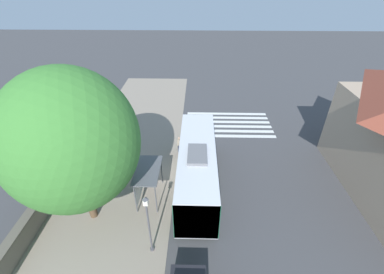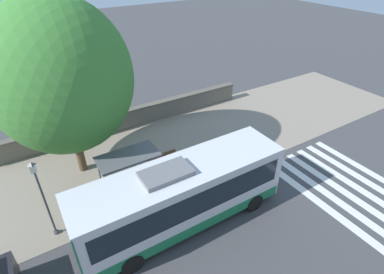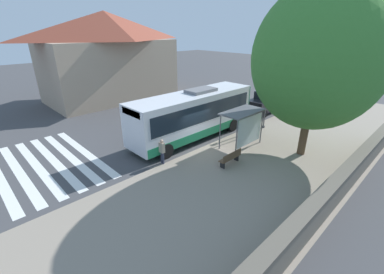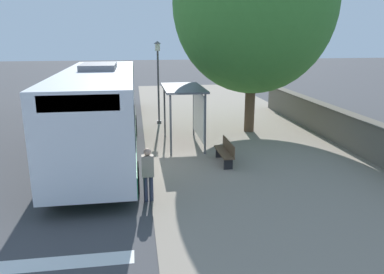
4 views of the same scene
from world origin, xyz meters
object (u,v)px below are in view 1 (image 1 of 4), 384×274
object	(u,v)px
bus	(197,166)
bench	(141,167)
pedestrian	(179,143)
shade_tree	(72,141)
bus_shelter	(146,175)
street_lamp_near	(148,221)

from	to	relation	value
bus	bench	distance (m)	4.97
pedestrian	bench	xyz separation A→B (m)	(-2.96, -2.85, -0.45)
bench	shade_tree	world-z (taller)	shade_tree
bus_shelter	shade_tree	size ratio (longest dim) A/B	0.32
pedestrian	shade_tree	xyz separation A→B (m)	(-5.25, -7.37, 5.10)
street_lamp_near	shade_tree	size ratio (longest dim) A/B	0.43
bench	shade_tree	size ratio (longest dim) A/B	0.17
bus	bench	size ratio (longest dim) A/B	6.06
bus_shelter	shade_tree	bearing A→B (deg)	-151.35
pedestrian	bench	distance (m)	4.13
bus	bench	world-z (taller)	bus
bus	bus_shelter	distance (m)	3.76
bench	shade_tree	distance (m)	7.51
street_lamp_near	shade_tree	world-z (taller)	shade_tree
shade_tree	bench	bearing A→B (deg)	63.02
pedestrian	street_lamp_near	xyz separation A→B (m)	(-0.97, -9.79, 1.64)
bus_shelter	shade_tree	distance (m)	5.49
street_lamp_near	shade_tree	xyz separation A→B (m)	(-4.29, 2.42, 3.45)
bus	street_lamp_near	size ratio (longest dim) A/B	2.36
bus_shelter	pedestrian	size ratio (longest dim) A/B	2.00
bus_shelter	bench	xyz separation A→B (m)	(-1.06, 2.68, -1.62)
shade_tree	bus	bearing A→B (deg)	24.64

